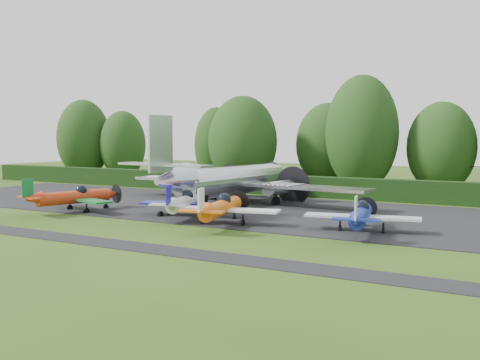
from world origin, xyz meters
The scene contains 16 objects.
ground centered at (0.00, 0.00, 0.00)m, with size 160.00×160.00×0.00m, color #294814.
apron centered at (0.00, 10.00, 0.00)m, with size 70.00×18.00×0.01m, color black.
taxiway_verge centered at (0.00, -6.00, 0.00)m, with size 70.00×2.00×0.00m, color black.
hedgerow centered at (0.00, 21.00, 0.00)m, with size 90.00×1.60×2.00m, color black.
transport_plane centered at (-4.24, 11.99, 2.15)m, with size 24.11×18.49×7.73m.
light_plane_red centered at (-12.75, 2.04, 1.19)m, with size 7.44×7.82×2.86m.
light_plane_white centered at (-3.56, 3.90, 1.13)m, with size 7.06×7.42×2.71m.
light_plane_orange centered at (0.60, 2.04, 1.21)m, with size 7.56×7.94×2.90m.
light_plane_blue centered at (9.51, 3.73, 1.12)m, with size 7.03×7.39×2.70m.
tree_0 centered at (10.17, 31.03, 4.76)m, with size 7.03×7.03×9.53m.
tree_1 centered at (-31.98, 29.94, 4.72)m, with size 6.40×6.40×9.46m.
tree_2 centered at (-38.00, 28.52, 5.56)m, with size 7.52×7.52×11.14m.
tree_3 centered at (2.38, 28.66, 6.23)m, with size 7.76×7.76×12.49m.
tree_4 centered at (-16.69, 30.03, 4.78)m, with size 5.58×5.58×9.60m.
tree_7 centered at (-10.81, 26.18, 5.27)m, with size 7.96×7.96×10.56m.
tree_9 centered at (-2.90, 32.94, 4.94)m, with size 7.68×7.68×9.89m.
Camera 1 is at (18.46, -28.12, 5.94)m, focal length 40.00 mm.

